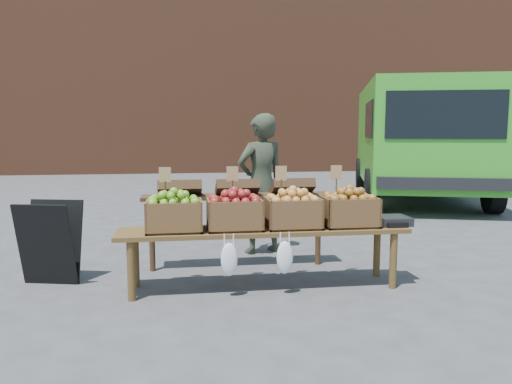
{
  "coord_description": "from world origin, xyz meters",
  "views": [
    {
      "loc": [
        -0.49,
        -4.25,
        1.48
      ],
      "look_at": [
        0.25,
        0.78,
        0.85
      ],
      "focal_mm": 35.0,
      "sensor_mm": 36.0,
      "label": 1
    }
  ],
  "objects": [
    {
      "name": "ground",
      "position": [
        0.0,
        0.0,
        0.0
      ],
      "size": [
        80.0,
        80.0,
        0.0
      ],
      "primitive_type": "plane",
      "color": "#48474A"
    },
    {
      "name": "brick_building",
      "position": [
        0.0,
        15.0,
        5.0
      ],
      "size": [
        24.0,
        4.0,
        10.0
      ],
      "primitive_type": "cube",
      "color": "brown",
      "rests_on": "ground"
    },
    {
      "name": "delivery_van",
      "position": [
        4.45,
        5.75,
        1.2
      ],
      "size": [
        3.91,
        5.83,
        2.4
      ],
      "primitive_type": null,
      "rotation": [
        0.0,
        0.0,
        -0.3
      ],
      "color": "green",
      "rests_on": "ground"
    },
    {
      "name": "vendor",
      "position": [
        0.43,
        1.63,
        0.84
      ],
      "size": [
        0.71,
        0.58,
        1.68
      ],
      "primitive_type": "imported",
      "rotation": [
        0.0,
        0.0,
        3.47
      ],
      "color": "#2F3527",
      "rests_on": "ground"
    },
    {
      "name": "chalkboard_sign",
      "position": [
        -1.77,
        0.69,
        0.41
      ],
      "size": [
        0.59,
        0.42,
        0.82
      ],
      "primitive_type": null,
      "rotation": [
        0.0,
        0.0,
        -0.24
      ],
      "color": "black",
      "rests_on": "ground"
    },
    {
      "name": "back_table",
      "position": [
        0.07,
        1.0,
        0.52
      ],
      "size": [
        2.1,
        0.44,
        1.04
      ],
      "primitive_type": null,
      "color": "#3C2717",
      "rests_on": "ground"
    },
    {
      "name": "display_bench",
      "position": [
        0.25,
        0.28,
        0.28
      ],
      "size": [
        2.7,
        0.56,
        0.57
      ],
      "primitive_type": null,
      "color": "brown",
      "rests_on": "ground"
    },
    {
      "name": "crate_golden_apples",
      "position": [
        -0.58,
        0.28,
        0.71
      ],
      "size": [
        0.5,
        0.4,
        0.28
      ],
      "primitive_type": null,
      "color": "#5F9820",
      "rests_on": "display_bench"
    },
    {
      "name": "crate_russet_pears",
      "position": [
        -0.03,
        0.28,
        0.71
      ],
      "size": [
        0.5,
        0.4,
        0.28
      ],
      "primitive_type": null,
      "color": "maroon",
      "rests_on": "display_bench"
    },
    {
      "name": "crate_red_apples",
      "position": [
        0.52,
        0.28,
        0.71
      ],
      "size": [
        0.5,
        0.4,
        0.28
      ],
      "primitive_type": null,
      "color": "gold",
      "rests_on": "display_bench"
    },
    {
      "name": "crate_green_apples",
      "position": [
        1.07,
        0.28,
        0.71
      ],
      "size": [
        0.5,
        0.4,
        0.28
      ],
      "primitive_type": null,
      "color": "#A37830",
      "rests_on": "display_bench"
    },
    {
      "name": "weighing_scale",
      "position": [
        1.5,
        0.28,
        0.61
      ],
      "size": [
        0.34,
        0.3,
        0.08
      ],
      "primitive_type": "cube",
      "color": "black",
      "rests_on": "display_bench"
    }
  ]
}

